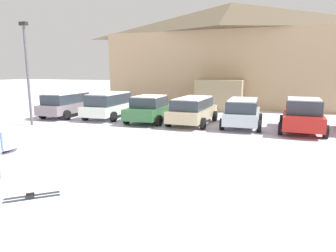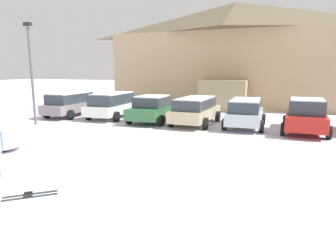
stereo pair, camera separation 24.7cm
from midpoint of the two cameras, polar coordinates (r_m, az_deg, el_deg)
The scene contains 9 objects.
ski_lodge at distance 28.60m, azimuth 12.77°, elevation 13.23°, with size 21.25×10.27×9.06m.
parked_grey_wagon at distance 21.82m, azimuth -17.72°, elevation 4.12°, with size 2.27×4.57×1.63m.
parked_white_suv at distance 20.38m, azimuth -10.12°, elevation 4.09°, with size 2.39×4.66×1.67m.
parked_green_coupe at distance 18.59m, azimuth -2.49°, elevation 3.37°, with size 2.41×4.51×1.62m.
parked_beige_suv at distance 17.75m, azimuth 5.66°, elevation 3.12°, with size 2.28×4.63×1.58m.
parked_silver_wagon at distance 17.24m, azimuth 14.91°, elevation 2.57°, with size 2.26×4.14×1.58m.
parked_red_sedan at distance 16.85m, azimuth 25.14°, elevation 1.79°, with size 2.28×4.19×1.75m.
pair_of_skis at distance 8.53m, azimuth -24.09°, elevation -11.97°, with size 1.17×1.09×0.08m.
lamp_post at distance 18.99m, azimuth -24.27°, elevation 9.92°, with size 0.44×0.24×5.77m.
Camera 2 is at (4.96, -1.81, 3.17)m, focal length 32.00 mm.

